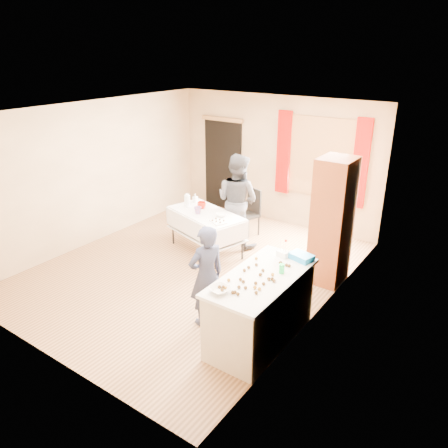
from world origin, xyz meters
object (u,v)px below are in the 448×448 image
Objects in this scene: cabinet at (332,222)px; counter at (261,308)px; girl at (206,276)px; woman at (237,200)px; chair at (248,221)px; party_table at (206,228)px.

cabinet is 1.23× the size of counter.
girl is 0.81× the size of woman.
woman is (-1.93, 0.32, -0.13)m from cabinet.
cabinet is at bearing -3.83° from chair.
cabinet is 2.22m from girl.
chair is 0.53× the size of woman.
girl is at bearing -49.94° from chair.
counter is (-0.10, -1.93, -0.54)m from cabinet.
counter is 2.93m from woman.
girl reaches higher than party_table.
chair reaches higher than counter.
cabinet reaches higher than woman.
woman is at bearing 170.61° from cabinet.
chair is at bearing -134.89° from girl.
cabinet is at bearing -179.99° from girl.
cabinet is 1.15× the size of woman.
party_table is 0.78m from woman.
party_table is 2.21m from girl.
woman is (0.07, -0.50, 0.59)m from chair.
party_table is at bearing -119.27° from girl.
cabinet is at bearing 23.44° from party_table.
party_table is (-2.20, -0.28, -0.55)m from cabinet.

